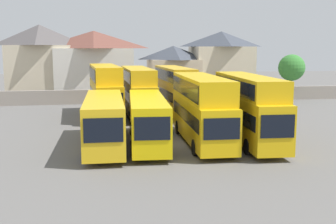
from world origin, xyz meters
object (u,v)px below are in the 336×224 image
Objects in this scene: tree_left_of_lot at (292,68)px; house_terrace_left at (41,61)px; bus_1 at (104,119)px; bus_2 at (147,118)px; bus_6 at (138,89)px; house_terrace_far_right at (221,63)px; bus_4 at (248,105)px; house_terrace_right at (173,70)px; bus_3 at (201,106)px; bus_8 at (208,96)px; bus_5 at (105,88)px; house_terrace_centre at (94,64)px; bus_7 at (175,88)px.

house_terrace_left is at bearing 164.48° from tree_left_of_lot.
bus_1 is 1.00× the size of bus_2.
bus_1 is at bearing -16.78° from bus_6.
bus_2 is 1.21× the size of house_terrace_far_right.
house_terrace_far_right is (7.37, 31.55, 2.00)m from bus_4.
bus_6 is 21.01m from house_terrace_left.
bus_3 is at bearing -96.48° from house_terrace_right.
bus_6 is 7.53m from bus_8.
bus_3 is 14.84m from bus_5.
house_terrace_centre is (-11.48, 30.92, 1.98)m from bus_4.
house_terrace_right is (3.54, 31.19, 0.93)m from bus_3.
bus_6 is 0.99× the size of bus_8.
bus_6 is at bearing -111.42° from house_terrace_right.
bus_1 is 3.12m from bus_2.
house_terrace_far_right is at bearing 169.93° from bus_4.
house_terrace_far_right is (14.33, 17.89, 2.01)m from bus_6.
tree_left_of_lot is (20.93, 8.06, 1.63)m from bus_6.
house_terrace_left reaches higher than bus_1.
bus_8 is (0.53, 13.37, -0.84)m from bus_4.
tree_left_of_lot is at bearing -15.52° from house_terrace_left.
bus_4 is at bearing 90.60° from bus_2.
bus_7 is (7.36, 0.65, -0.14)m from bus_5.
bus_6 is at bearing -128.70° from house_terrace_far_right.
house_terrace_far_right reaches higher than bus_4.
bus_3 is at bearing -19.00° from bus_8.
bus_8 is at bearing -42.07° from house_terrace_left.
bus_6 is 1.24× the size of house_terrace_far_right.
house_terrace_right is at bearing -177.01° from bus_4.
bus_2 is at bearing -82.56° from house_terrace_centre.
bus_4 reaches higher than bus_3.
tree_left_of_lot is (13.93, -9.80, 0.70)m from house_terrace_right.
house_terrace_centre reaches higher than bus_3.
bus_4 is at bearing 86.31° from bus_3.
house_terrace_left is 18.94m from house_terrace_right.
bus_4 is 1.92× the size of tree_left_of_lot.
house_terrace_right is (10.67, 31.29, 1.71)m from bus_1.
bus_5 is at bearing -119.90° from house_terrace_right.
bus_7 is at bearing 91.18° from bus_5.
tree_left_of_lot is (6.60, -9.82, -0.38)m from house_terrace_far_right.
bus_4 is at bearing -69.63° from house_terrace_centre.
bus_7 is 0.97× the size of bus_8.
bus_2 is at bearing -3.88° from bus_6.
bus_2 is 7.56m from bus_4.
house_terrace_far_right is at bearing 131.72° from bus_5.
house_terrace_left is (-15.34, 30.50, 2.40)m from bus_3.
bus_5 is 3.35m from bus_6.
bus_5 is at bearing -139.63° from bus_4.
tree_left_of_lot is (16.92, 7.55, 1.62)m from bus_7.
house_terrace_left reaches higher than bus_8.
bus_4 is at bearing -90.09° from house_terrace_right.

